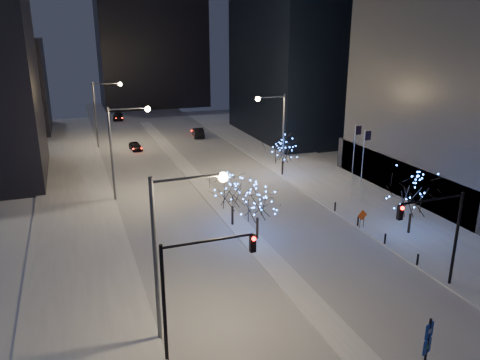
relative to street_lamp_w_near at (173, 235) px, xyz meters
name	(u,v)px	position (x,y,z in m)	size (l,w,h in m)	color
ground	(327,323)	(8.94, -2.00, -6.50)	(160.00, 160.00, 0.00)	white
road	(188,171)	(8.94, 33.00, -6.49)	(20.00, 130.00, 0.02)	#B5BAC5
median	(199,182)	(8.94, 28.00, -6.42)	(2.00, 80.00, 0.15)	white
east_sidewalk	(354,193)	(23.94, 18.00, -6.42)	(10.00, 90.00, 0.15)	white
west_sidewalk	(78,230)	(-5.06, 18.00, -6.42)	(8.00, 90.00, 0.15)	white
horizon_block	(150,13)	(14.94, 90.00, 14.50)	(24.00, 14.00, 42.00)	black
street_lamp_w_near	(173,235)	(0.00, 0.00, 0.00)	(4.40, 0.56, 10.00)	#595E66
street_lamp_w_mid	(121,140)	(0.00, 25.00, 0.00)	(4.40, 0.56, 10.00)	#595E66
street_lamp_w_far	(102,105)	(0.00, 50.00, 0.00)	(4.40, 0.56, 10.00)	#595E66
street_lamp_east	(277,123)	(19.02, 28.00, -0.05)	(3.90, 0.56, 10.00)	#595E66
traffic_signal_west	(192,279)	(0.50, -2.00, -1.74)	(5.26, 0.43, 7.00)	black
traffic_signal_east	(440,226)	(17.88, -1.00, -1.74)	(5.26, 0.43, 7.00)	black
flagpoles	(358,160)	(22.30, 15.25, -1.70)	(1.35, 2.60, 8.00)	silver
bollards	(371,230)	(19.14, 8.00, -5.90)	(0.16, 12.16, 0.90)	black
car_near	(135,146)	(4.14, 46.50, -5.87)	(1.48, 3.69, 1.26)	black
car_mid	(198,132)	(15.47, 52.26, -5.72)	(1.65, 4.72, 1.56)	black
car_far	(118,116)	(4.43, 73.07, -5.80)	(1.95, 4.80, 1.39)	black
holiday_tree_median_near	(258,202)	(9.44, 10.69, -3.04)	(4.97, 4.97, 5.01)	black
holiday_tree_median_far	(232,192)	(8.44, 14.31, -3.15)	(4.38, 4.38, 4.89)	black
holiday_tree_plaza_near	(413,195)	(22.52, 7.16, -2.78)	(6.20, 6.20, 5.70)	black
holiday_tree_plaza_far	(283,150)	(19.44, 27.00, -3.21)	(4.84, 4.84, 4.90)	black
wayfinding_sign	(428,343)	(11.12, -8.00, -4.27)	(0.63, 0.30, 3.64)	black
construction_sign	(362,217)	(19.24, 9.56, -5.31)	(1.05, 0.12, 1.73)	black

